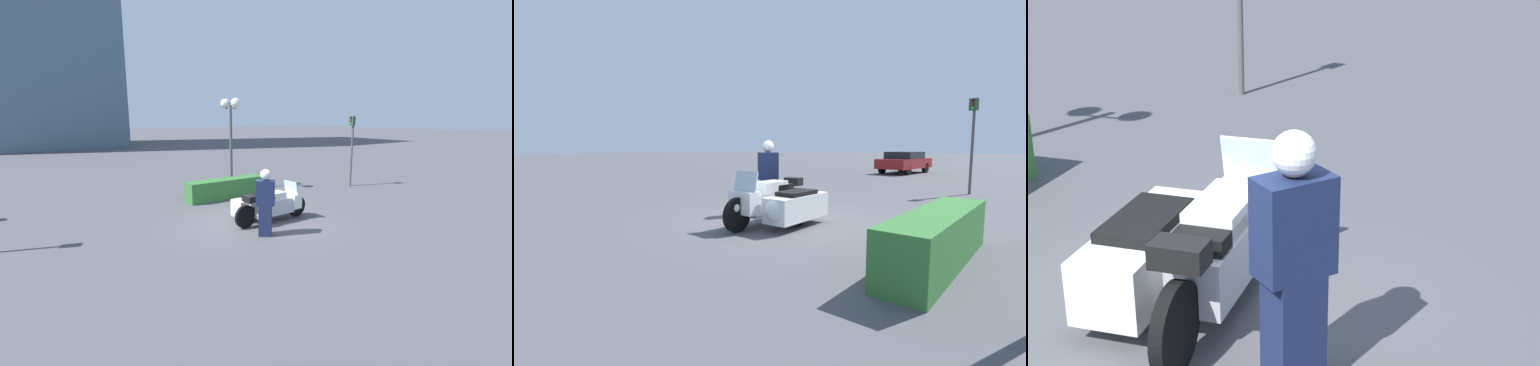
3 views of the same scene
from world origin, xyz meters
The scene contains 3 objects.
ground_plane centered at (0.00, 0.00, 0.00)m, with size 160.00×160.00×0.00m, color #4C4C51.
police_motorcycle centered at (0.49, 0.16, 0.47)m, with size 2.65×1.18×1.16m.
officer_rider centered at (-0.44, -0.98, 0.94)m, with size 0.56×0.54×1.79m.
Camera 3 is at (-4.71, -2.23, 3.17)m, focal length 55.00 mm.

